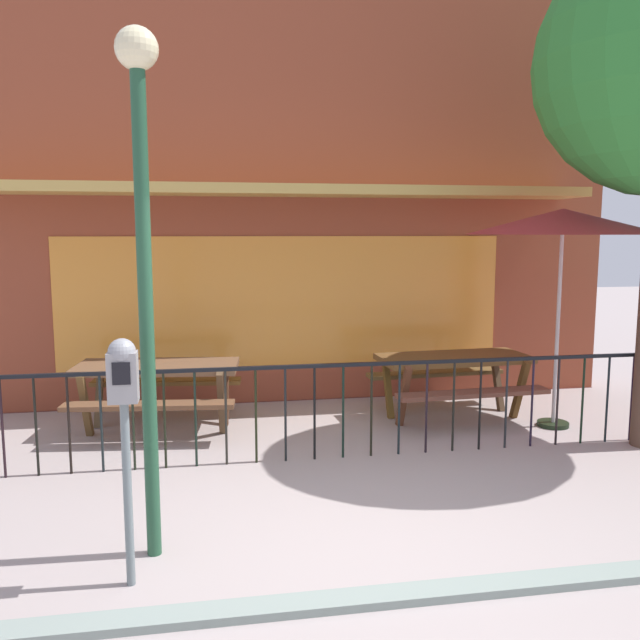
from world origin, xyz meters
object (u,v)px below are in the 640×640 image
object	(u,v)px
picnic_table_right	(453,369)
parking_meter_near	(124,397)
street_lamp	(143,217)
patio_umbrella	(563,223)
picnic_table_left	(158,378)

from	to	relation	value
picnic_table_right	parking_meter_near	world-z (taller)	parking_meter_near
parking_meter_near	street_lamp	world-z (taller)	street_lamp
parking_meter_near	picnic_table_right	bearing A→B (deg)	43.49
patio_umbrella	street_lamp	world-z (taller)	street_lamp
picnic_table_right	parking_meter_near	distance (m)	4.80
patio_umbrella	street_lamp	size ratio (longest dim) A/B	0.71
parking_meter_near	street_lamp	xyz separation A→B (m)	(0.12, 0.39, 1.11)
picnic_table_left	parking_meter_near	xyz separation A→B (m)	(0.05, -3.37, 0.63)
picnic_table_left	parking_meter_near	bearing A→B (deg)	-89.21
picnic_table_left	picnic_table_right	size ratio (longest dim) A/B	1.04
patio_umbrella	parking_meter_near	size ratio (longest dim) A/B	1.56
picnic_table_right	patio_umbrella	bearing A→B (deg)	-26.97
patio_umbrella	street_lamp	xyz separation A→B (m)	(-4.37, -2.35, -0.00)
street_lamp	patio_umbrella	bearing A→B (deg)	28.29
picnic_table_left	patio_umbrella	bearing A→B (deg)	-7.87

